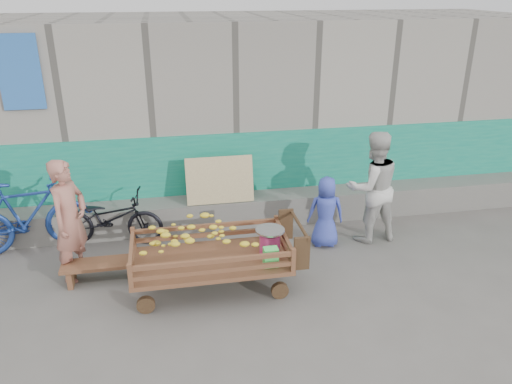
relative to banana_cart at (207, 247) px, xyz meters
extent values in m
plane|color=#57544F|center=(0.05, -0.60, -0.60)|extent=(80.00, 80.00, 0.00)
cube|color=gray|center=(0.05, 3.50, 0.90)|extent=(12.00, 3.00, 3.00)
cube|color=#0F7D67|center=(0.05, 1.99, 0.10)|extent=(12.00, 0.03, 1.40)
cube|color=#615E5A|center=(0.05, 1.75, -0.37)|extent=(12.00, 0.50, 0.45)
cube|color=tan|center=(0.35, 1.62, 0.20)|extent=(1.00, 0.19, 0.68)
cube|color=#2E68BC|center=(-2.25, 1.96, 1.80)|extent=(0.55, 0.03, 1.00)
cube|color=brown|center=(0.04, 0.00, -0.20)|extent=(1.89, 0.94, 0.05)
cylinder|color=#321B11|center=(-0.75, -0.34, -0.49)|extent=(0.21, 0.06, 0.21)
cube|color=brown|center=(-0.88, -0.44, -0.03)|extent=(0.05, 0.05, 0.29)
cylinder|color=#321B11|center=(-0.75, 0.35, -0.49)|extent=(0.21, 0.06, 0.21)
cube|color=brown|center=(-0.88, 0.44, -0.03)|extent=(0.05, 0.05, 0.29)
cylinder|color=#321B11|center=(0.82, -0.34, -0.49)|extent=(0.21, 0.06, 0.21)
cube|color=brown|center=(0.95, -0.44, -0.03)|extent=(0.05, 0.05, 0.29)
cylinder|color=#321B11|center=(0.82, 0.35, -0.49)|extent=(0.21, 0.06, 0.21)
cube|color=brown|center=(0.95, 0.44, -0.03)|extent=(0.05, 0.05, 0.29)
cube|color=brown|center=(0.04, -0.44, -0.07)|extent=(1.82, 0.04, 0.05)
cube|color=brown|center=(0.04, -0.44, 0.05)|extent=(1.82, 0.04, 0.05)
cube|color=brown|center=(0.04, 0.44, -0.07)|extent=(1.82, 0.04, 0.05)
cube|color=brown|center=(0.04, 0.44, 0.05)|extent=(1.82, 0.04, 0.05)
cube|color=brown|center=(-0.88, 0.00, -0.07)|extent=(0.04, 0.88, 0.05)
cube|color=brown|center=(-0.88, 0.00, 0.05)|extent=(0.04, 0.88, 0.05)
cube|color=brown|center=(0.95, 0.00, -0.07)|extent=(0.04, 0.88, 0.05)
cube|color=brown|center=(0.95, 0.00, 0.05)|extent=(0.04, 0.88, 0.05)
cylinder|color=#321B11|center=(1.14, 0.00, 0.19)|extent=(0.04, 0.84, 0.04)
cube|color=#321B11|center=(1.06, 0.39, 0.01)|extent=(0.19, 0.04, 0.42)
cube|color=#321B11|center=(1.06, -0.39, 0.01)|extent=(0.19, 0.04, 0.42)
ellipsoid|color=yellow|center=(-0.07, 0.00, 0.05)|extent=(1.36, 0.73, 0.46)
cylinder|color=#CA3279|center=(0.77, 0.00, -0.04)|extent=(0.25, 0.25, 0.27)
cylinder|color=silver|center=(0.77, 0.00, 0.11)|extent=(0.03, 0.03, 0.06)
cylinder|color=silver|center=(0.77, 0.00, 0.15)|extent=(0.36, 0.36, 0.02)
cube|color=#49EC60|center=(0.72, -0.29, -0.05)|extent=(0.17, 0.13, 0.23)
cube|color=brown|center=(-1.25, 0.44, -0.35)|extent=(1.08, 0.32, 0.04)
cube|color=brown|center=(-1.68, 0.44, -0.49)|extent=(0.06, 0.30, 0.22)
cube|color=brown|center=(-0.82, 0.44, -0.49)|extent=(0.06, 0.30, 0.22)
imported|color=#A36557|center=(-1.63, 0.63, 0.19)|extent=(0.60, 0.69, 1.58)
imported|color=beige|center=(2.45, 0.90, 0.22)|extent=(0.85, 0.69, 1.64)
imported|color=#3747B0|center=(1.75, 0.83, -0.08)|extent=(0.56, 0.41, 1.04)
imported|color=black|center=(-1.26, 1.45, -0.20)|extent=(1.58, 0.79, 0.80)
imported|color=navy|center=(-2.34, 1.45, -0.07)|extent=(1.80, 0.79, 1.05)
camera|label=1|loc=(-0.39, -5.25, 2.90)|focal=35.00mm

